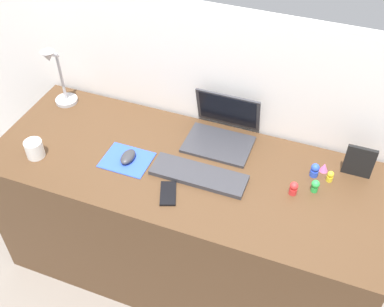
{
  "coord_description": "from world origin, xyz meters",
  "views": [
    {
      "loc": [
        0.54,
        -1.32,
        2.15
      ],
      "look_at": [
        0.04,
        0.0,
        0.83
      ],
      "focal_mm": 43.25,
      "sensor_mm": 36.0,
      "label": 1
    }
  ],
  "objects_px": {
    "toy_figurine_yellow": "(330,176)",
    "mouse": "(128,157)",
    "toy_figurine_red": "(294,188)",
    "desk_lamp": "(58,79)",
    "cell_phone": "(169,194)",
    "toy_figurine_pink": "(324,167)",
    "keyboard": "(199,175)",
    "picture_frame": "(359,162)",
    "laptop": "(223,129)",
    "toy_figurine_green": "(315,186)",
    "coffee_mug": "(34,149)",
    "toy_figurine_blue": "(315,170)"
  },
  "relations": [
    {
      "from": "toy_figurine_yellow",
      "to": "mouse",
      "type": "bearing_deg",
      "value": -167.35
    },
    {
      "from": "toy_figurine_red",
      "to": "desk_lamp",
      "type": "bearing_deg",
      "value": 171.14
    },
    {
      "from": "cell_phone",
      "to": "toy_figurine_pink",
      "type": "height_order",
      "value": "toy_figurine_pink"
    },
    {
      "from": "toy_figurine_yellow",
      "to": "keyboard",
      "type": "bearing_deg",
      "value": -161.56
    },
    {
      "from": "mouse",
      "to": "toy_figurine_yellow",
      "type": "relative_size",
      "value": 1.86
    },
    {
      "from": "toy_figurine_pink",
      "to": "picture_frame",
      "type": "bearing_deg",
      "value": 11.4
    },
    {
      "from": "toy_figurine_red",
      "to": "keyboard",
      "type": "bearing_deg",
      "value": -173.15
    },
    {
      "from": "laptop",
      "to": "desk_lamp",
      "type": "height_order",
      "value": "desk_lamp"
    },
    {
      "from": "laptop",
      "to": "mouse",
      "type": "bearing_deg",
      "value": -139.44
    },
    {
      "from": "toy_figurine_red",
      "to": "toy_figurine_green",
      "type": "distance_m",
      "value": 0.09
    },
    {
      "from": "keyboard",
      "to": "coffee_mug",
      "type": "height_order",
      "value": "coffee_mug"
    },
    {
      "from": "desk_lamp",
      "to": "cell_phone",
      "type": "bearing_deg",
      "value": -26.99
    },
    {
      "from": "desk_lamp",
      "to": "picture_frame",
      "type": "bearing_deg",
      "value": 0.62
    },
    {
      "from": "mouse",
      "to": "cell_phone",
      "type": "bearing_deg",
      "value": -26.37
    },
    {
      "from": "laptop",
      "to": "toy_figurine_pink",
      "type": "height_order",
      "value": "laptop"
    },
    {
      "from": "mouse",
      "to": "desk_lamp",
      "type": "height_order",
      "value": "desk_lamp"
    },
    {
      "from": "picture_frame",
      "to": "toy_figurine_blue",
      "type": "bearing_deg",
      "value": -157.28
    },
    {
      "from": "coffee_mug",
      "to": "toy_figurine_pink",
      "type": "bearing_deg",
      "value": 16.54
    },
    {
      "from": "laptop",
      "to": "keyboard",
      "type": "relative_size",
      "value": 0.73
    },
    {
      "from": "picture_frame",
      "to": "toy_figurine_pink",
      "type": "distance_m",
      "value": 0.14
    },
    {
      "from": "coffee_mug",
      "to": "toy_figurine_yellow",
      "type": "xyz_separation_m",
      "value": [
        1.24,
        0.31,
        -0.01
      ]
    },
    {
      "from": "toy_figurine_blue",
      "to": "toy_figurine_green",
      "type": "xyz_separation_m",
      "value": [
        0.02,
        -0.09,
        -0.0
      ]
    },
    {
      "from": "mouse",
      "to": "toy_figurine_red",
      "type": "distance_m",
      "value": 0.72
    },
    {
      "from": "picture_frame",
      "to": "coffee_mug",
      "type": "relative_size",
      "value": 1.86
    },
    {
      "from": "mouse",
      "to": "coffee_mug",
      "type": "height_order",
      "value": "coffee_mug"
    },
    {
      "from": "mouse",
      "to": "picture_frame",
      "type": "bearing_deg",
      "value": 15.75
    },
    {
      "from": "laptop",
      "to": "picture_frame",
      "type": "distance_m",
      "value": 0.6
    },
    {
      "from": "coffee_mug",
      "to": "toy_figurine_yellow",
      "type": "distance_m",
      "value": 1.28
    },
    {
      "from": "picture_frame",
      "to": "keyboard",
      "type": "bearing_deg",
      "value": -157.99
    },
    {
      "from": "laptop",
      "to": "toy_figurine_red",
      "type": "relative_size",
      "value": 4.86
    },
    {
      "from": "cell_phone",
      "to": "coffee_mug",
      "type": "distance_m",
      "value": 0.64
    },
    {
      "from": "toy_figurine_green",
      "to": "coffee_mug",
      "type": "bearing_deg",
      "value": -169.2
    },
    {
      "from": "keyboard",
      "to": "desk_lamp",
      "type": "height_order",
      "value": "desk_lamp"
    },
    {
      "from": "picture_frame",
      "to": "laptop",
      "type": "bearing_deg",
      "value": 177.7
    },
    {
      "from": "desk_lamp",
      "to": "coffee_mug",
      "type": "bearing_deg",
      "value": -76.31
    },
    {
      "from": "cell_phone",
      "to": "desk_lamp",
      "type": "distance_m",
      "value": 0.83
    },
    {
      "from": "laptop",
      "to": "coffee_mug",
      "type": "relative_size",
      "value": 3.72
    },
    {
      "from": "picture_frame",
      "to": "desk_lamp",
      "type": "bearing_deg",
      "value": -179.38
    },
    {
      "from": "laptop",
      "to": "keyboard",
      "type": "xyz_separation_m",
      "value": [
        -0.01,
        -0.27,
        -0.04
      ]
    },
    {
      "from": "coffee_mug",
      "to": "toy_figurine_pink",
      "type": "height_order",
      "value": "coffee_mug"
    },
    {
      "from": "coffee_mug",
      "to": "toy_figurine_green",
      "type": "bearing_deg",
      "value": 10.8
    },
    {
      "from": "coffee_mug",
      "to": "toy_figurine_yellow",
      "type": "bearing_deg",
      "value": 13.97
    },
    {
      "from": "toy_figurine_pink",
      "to": "toy_figurine_yellow",
      "type": "height_order",
      "value": "toy_figurine_yellow"
    },
    {
      "from": "toy_figurine_pink",
      "to": "toy_figurine_yellow",
      "type": "xyz_separation_m",
      "value": [
        0.03,
        -0.05,
        0.01
      ]
    },
    {
      "from": "mouse",
      "to": "cell_phone",
      "type": "distance_m",
      "value": 0.28
    },
    {
      "from": "coffee_mug",
      "to": "toy_figurine_pink",
      "type": "distance_m",
      "value": 1.26
    },
    {
      "from": "laptop",
      "to": "toy_figurine_blue",
      "type": "xyz_separation_m",
      "value": [
        0.44,
        -0.09,
        -0.02
      ]
    },
    {
      "from": "picture_frame",
      "to": "toy_figurine_blue",
      "type": "distance_m",
      "value": 0.18
    },
    {
      "from": "picture_frame",
      "to": "toy_figurine_yellow",
      "type": "xyz_separation_m",
      "value": [
        -0.1,
        -0.08,
        -0.05
      ]
    },
    {
      "from": "laptop",
      "to": "toy_figurine_green",
      "type": "distance_m",
      "value": 0.49
    }
  ]
}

